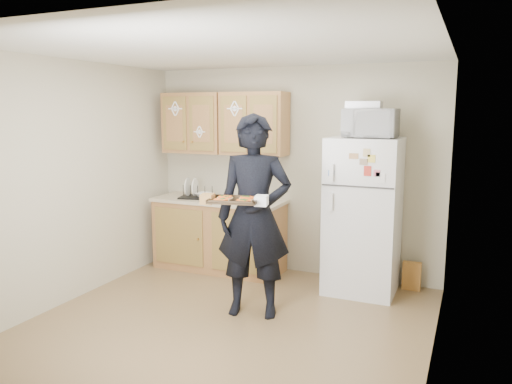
% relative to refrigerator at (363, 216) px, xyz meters
% --- Properties ---
extents(floor, '(3.60, 3.60, 0.00)m').
position_rel_refrigerator_xyz_m(floor, '(-0.95, -1.43, -0.85)').
color(floor, olive).
rests_on(floor, ground).
extents(ceiling, '(3.60, 3.60, 0.00)m').
position_rel_refrigerator_xyz_m(ceiling, '(-0.95, -1.43, 1.65)').
color(ceiling, silver).
rests_on(ceiling, wall_back).
extents(wall_back, '(3.60, 0.04, 2.50)m').
position_rel_refrigerator_xyz_m(wall_back, '(-0.95, 0.37, 0.40)').
color(wall_back, '#B5AC92').
rests_on(wall_back, floor).
extents(wall_front, '(3.60, 0.04, 2.50)m').
position_rel_refrigerator_xyz_m(wall_front, '(-0.95, -3.23, 0.40)').
color(wall_front, '#B5AC92').
rests_on(wall_front, floor).
extents(wall_left, '(0.04, 3.60, 2.50)m').
position_rel_refrigerator_xyz_m(wall_left, '(-2.75, -1.43, 0.40)').
color(wall_left, '#B5AC92').
rests_on(wall_left, floor).
extents(wall_right, '(0.04, 3.60, 2.50)m').
position_rel_refrigerator_xyz_m(wall_right, '(0.85, -1.43, 0.40)').
color(wall_right, '#B5AC92').
rests_on(wall_right, floor).
extents(refrigerator, '(0.75, 0.70, 1.70)m').
position_rel_refrigerator_xyz_m(refrigerator, '(0.00, 0.00, 0.00)').
color(refrigerator, silver).
rests_on(refrigerator, floor).
extents(base_cabinet, '(1.60, 0.60, 0.86)m').
position_rel_refrigerator_xyz_m(base_cabinet, '(-1.80, 0.05, -0.42)').
color(base_cabinet, brown).
rests_on(base_cabinet, floor).
extents(countertop, '(1.64, 0.64, 0.04)m').
position_rel_refrigerator_xyz_m(countertop, '(-1.80, 0.05, 0.03)').
color(countertop, '#BDAB91').
rests_on(countertop, base_cabinet).
extents(upper_cab_left, '(0.80, 0.33, 0.75)m').
position_rel_refrigerator_xyz_m(upper_cab_left, '(-2.20, 0.18, 0.98)').
color(upper_cab_left, brown).
rests_on(upper_cab_left, wall_back).
extents(upper_cab_right, '(0.80, 0.33, 0.75)m').
position_rel_refrigerator_xyz_m(upper_cab_right, '(-1.38, 0.18, 0.98)').
color(upper_cab_right, brown).
rests_on(upper_cab_right, wall_back).
extents(cereal_box, '(0.20, 0.07, 0.32)m').
position_rel_refrigerator_xyz_m(cereal_box, '(0.52, 0.24, -0.69)').
color(cereal_box, gold).
rests_on(cereal_box, floor).
extents(person, '(0.80, 0.62, 1.96)m').
position_rel_refrigerator_xyz_m(person, '(-0.83, -1.06, 0.13)').
color(person, black).
rests_on(person, floor).
extents(baking_tray, '(0.51, 0.42, 0.04)m').
position_rel_refrigerator_xyz_m(baking_tray, '(-0.90, -1.35, 0.33)').
color(baking_tray, black).
rests_on(baking_tray, person).
extents(pizza_front_left, '(0.15, 0.15, 0.02)m').
position_rel_refrigerator_xyz_m(pizza_front_left, '(-0.98, -1.45, 0.34)').
color(pizza_front_left, orange).
rests_on(pizza_front_left, baking_tray).
extents(pizza_front_right, '(0.15, 0.15, 0.02)m').
position_rel_refrigerator_xyz_m(pizza_front_right, '(-0.78, -1.40, 0.34)').
color(pizza_front_right, orange).
rests_on(pizza_front_right, baking_tray).
extents(pizza_back_left, '(0.15, 0.15, 0.02)m').
position_rel_refrigerator_xyz_m(pizza_back_left, '(-1.02, -1.30, 0.34)').
color(pizza_back_left, orange).
rests_on(pizza_back_left, baking_tray).
extents(pizza_back_right, '(0.15, 0.15, 0.02)m').
position_rel_refrigerator_xyz_m(pizza_back_right, '(-0.82, -1.26, 0.34)').
color(pizza_back_right, orange).
rests_on(pizza_back_right, baking_tray).
extents(microwave, '(0.55, 0.37, 0.30)m').
position_rel_refrigerator_xyz_m(microwave, '(0.05, -0.05, 1.00)').
color(microwave, silver).
rests_on(microwave, refrigerator).
extents(foil_pan, '(0.37, 0.27, 0.08)m').
position_rel_refrigerator_xyz_m(foil_pan, '(-0.03, -0.02, 1.19)').
color(foil_pan, silver).
rests_on(foil_pan, microwave).
extents(dish_rack, '(0.48, 0.40, 0.17)m').
position_rel_refrigerator_xyz_m(dish_rack, '(-2.08, 0.01, 0.13)').
color(dish_rack, black).
rests_on(dish_rack, countertop).
extents(bowl, '(0.21, 0.21, 0.05)m').
position_rel_refrigerator_xyz_m(bowl, '(-1.99, 0.01, 0.10)').
color(bowl, silver).
rests_on(bowl, dish_rack).
extents(soap_bottle, '(0.11, 0.12, 0.20)m').
position_rel_refrigerator_xyz_m(soap_bottle, '(-1.17, -0.02, 0.15)').
color(soap_bottle, silver).
rests_on(soap_bottle, countertop).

